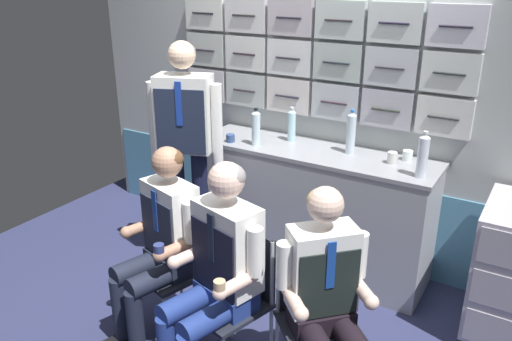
# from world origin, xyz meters

# --- Properties ---
(ground) EXTENTS (4.80, 4.80, 0.04)m
(ground) POSITION_xyz_m (0.00, 0.00, -0.02)
(ground) COLOR #2A2E50
(galley_bulkhead) EXTENTS (4.20, 0.14, 2.15)m
(galley_bulkhead) POSITION_xyz_m (0.00, 1.37, 1.11)
(galley_bulkhead) COLOR #A7AEAD
(galley_bulkhead) RESTS_ON ground
(galley_counter) EXTENTS (1.82, 0.53, 0.96)m
(galley_counter) POSITION_xyz_m (0.16, 1.09, 0.48)
(galley_counter) COLOR #979A9F
(galley_counter) RESTS_ON ground
(service_trolley) EXTENTS (0.40, 0.65, 0.89)m
(service_trolley) POSITION_xyz_m (1.58, 0.98, 0.48)
(service_trolley) COLOR black
(service_trolley) RESTS_ON ground
(folding_chair_left) EXTENTS (0.49, 0.49, 0.84)m
(folding_chair_left) POSITION_xyz_m (-0.21, 0.00, 0.52)
(folding_chair_left) COLOR #A8AAAF
(folding_chair_left) RESTS_ON ground
(crew_member_left) EXTENTS (0.51, 0.66, 1.25)m
(crew_member_left) POSITION_xyz_m (-0.26, -0.15, 0.69)
(crew_member_left) COLOR black
(crew_member_left) RESTS_ON ground
(folding_chair_right) EXTENTS (0.49, 0.49, 0.84)m
(folding_chair_right) POSITION_xyz_m (0.28, -0.11, 0.52)
(folding_chair_right) COLOR #A8AAAF
(folding_chair_right) RESTS_ON ground
(crew_member_right) EXTENTS (0.53, 0.69, 1.29)m
(crew_member_right) POSITION_xyz_m (0.24, -0.27, 0.71)
(crew_member_right) COLOR black
(crew_member_right) RESTS_ON ground
(folding_chair_by_counter) EXTENTS (0.57, 0.57, 0.84)m
(folding_chair_by_counter) POSITION_xyz_m (0.72, -0.05, 0.52)
(folding_chair_by_counter) COLOR #A8AAAF
(folding_chair_by_counter) RESTS_ON ground
(crew_member_by_counter) EXTENTS (0.63, 0.63, 1.24)m
(crew_member_by_counter) POSITION_xyz_m (0.84, -0.16, 0.68)
(crew_member_by_counter) COLOR black
(crew_member_by_counter) RESTS_ON ground
(crew_member_standing) EXTENTS (0.52, 0.37, 1.75)m
(crew_member_standing) POSITION_xyz_m (-0.64, 0.59, 1.05)
(crew_member_standing) COLOR black
(crew_member_standing) RESTS_ON ground
(water_bottle_tall) EXTENTS (0.07, 0.07, 0.29)m
(water_bottle_tall) POSITION_xyz_m (-0.26, 0.96, 1.09)
(water_bottle_tall) COLOR silver
(water_bottle_tall) RESTS_ON galley_counter
(sparkling_bottle_green) EXTENTS (0.07, 0.07, 0.32)m
(sparkling_bottle_green) POSITION_xyz_m (0.41, 1.16, 1.11)
(sparkling_bottle_green) COLOR silver
(sparkling_bottle_green) RESTS_ON galley_counter
(water_bottle_blue_cap) EXTENTS (0.07, 0.07, 0.30)m
(water_bottle_blue_cap) POSITION_xyz_m (0.97, 0.97, 1.10)
(water_bottle_blue_cap) COLOR silver
(water_bottle_blue_cap) RESTS_ON galley_counter
(water_bottle_clear) EXTENTS (0.06, 0.06, 0.27)m
(water_bottle_clear) POSITION_xyz_m (-0.08, 1.19, 1.09)
(water_bottle_clear) COLOR #ABD6E4
(water_bottle_clear) RESTS_ON galley_counter
(paper_cup_tan) EXTENTS (0.06, 0.06, 0.08)m
(paper_cup_tan) POSITION_xyz_m (0.73, 1.11, 1.00)
(paper_cup_tan) COLOR silver
(paper_cup_tan) RESTS_ON galley_counter
(espresso_cup_small) EXTENTS (0.07, 0.07, 0.07)m
(espresso_cup_small) POSITION_xyz_m (0.81, 1.23, 1.00)
(espresso_cup_small) COLOR white
(espresso_cup_small) RESTS_ON galley_counter
(coffee_cup_white) EXTENTS (0.07, 0.07, 0.06)m
(coffee_cup_white) POSITION_xyz_m (-0.47, 0.92, 0.99)
(coffee_cup_white) COLOR navy
(coffee_cup_white) RESTS_ON galley_counter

